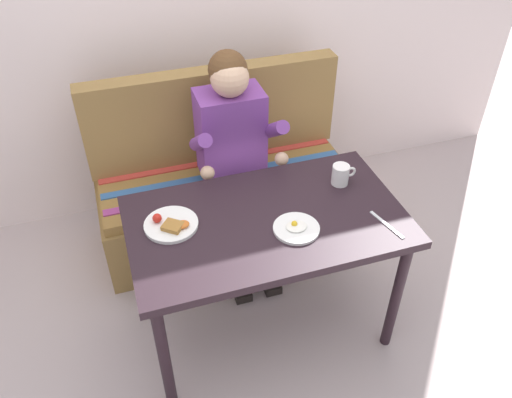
# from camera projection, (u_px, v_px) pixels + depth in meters

# --- Properties ---
(ground_plane) EXTENTS (8.00, 8.00, 0.00)m
(ground_plane) POSITION_uv_depth(u_px,v_px,m) (265.00, 323.00, 2.71)
(ground_plane) COLOR #B8A5A4
(table) EXTENTS (1.20, 0.70, 0.73)m
(table) POSITION_uv_depth(u_px,v_px,m) (266.00, 232.00, 2.30)
(table) COLOR black
(table) RESTS_ON ground
(couch) EXTENTS (1.44, 0.56, 1.00)m
(couch) POSITION_uv_depth(u_px,v_px,m) (224.00, 188.00, 3.07)
(couch) COLOR olive
(couch) RESTS_ON ground
(person) EXTENTS (0.45, 0.61, 1.21)m
(person) POSITION_uv_depth(u_px,v_px,m) (234.00, 144.00, 2.68)
(person) COLOR #743A8D
(person) RESTS_ON ground
(plate_breakfast) EXTENTS (0.23, 0.23, 0.05)m
(plate_breakfast) POSITION_uv_depth(u_px,v_px,m) (171.00, 224.00, 2.20)
(plate_breakfast) COLOR white
(plate_breakfast) RESTS_ON table
(plate_eggs) EXTENTS (0.20, 0.20, 0.04)m
(plate_eggs) POSITION_uv_depth(u_px,v_px,m) (296.00, 228.00, 2.19)
(plate_eggs) COLOR white
(plate_eggs) RESTS_ON table
(coffee_mug) EXTENTS (0.12, 0.08, 0.10)m
(coffee_mug) POSITION_uv_depth(u_px,v_px,m) (341.00, 174.00, 2.41)
(coffee_mug) COLOR white
(coffee_mug) RESTS_ON table
(knife) EXTENTS (0.06, 0.20, 0.00)m
(knife) POSITION_uv_depth(u_px,v_px,m) (387.00, 225.00, 2.21)
(knife) COLOR silver
(knife) RESTS_ON table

